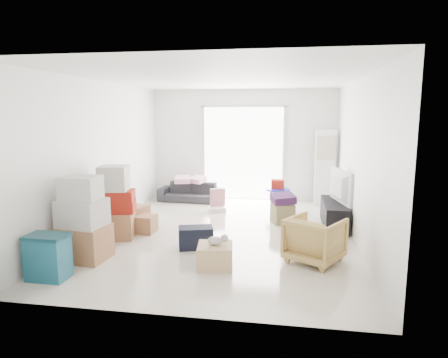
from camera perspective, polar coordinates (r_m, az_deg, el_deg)
room_shell at (r=6.92m, az=-0.10°, el=2.99°), size 4.98×6.48×3.18m
sliding_door at (r=9.87m, az=2.75°, el=4.25°), size 2.10×0.04×2.33m
ac_tower at (r=9.55m, az=14.20°, el=1.58°), size 0.45×0.30×1.75m
tv_console at (r=7.89m, az=15.46°, el=-4.83°), size 0.41×1.38×0.46m
television at (r=7.82m, az=15.56°, el=-2.70°), size 0.83×1.18×0.14m
sofa at (r=9.75m, az=-4.79°, el=-1.43°), size 1.57×0.55×0.60m
pillow_left at (r=9.70m, az=-5.95°, el=0.65°), size 0.43×0.37×0.12m
pillow_right at (r=9.65m, az=-3.74°, el=0.63°), size 0.42×0.40×0.11m
armchair at (r=5.92m, az=12.86°, el=-8.14°), size 0.94×0.93×0.72m
storage_bins at (r=5.69m, az=-23.85°, el=-10.12°), size 0.52×0.37×0.59m
box_stack_a at (r=6.16m, az=-19.50°, el=-5.90°), size 0.72×0.61×1.23m
box_stack_b at (r=7.10m, az=-15.30°, el=-3.81°), size 0.75×0.74×1.24m
box_stack_c at (r=7.68m, az=-13.21°, el=-5.28°), size 0.70×0.64×0.42m
loose_box at (r=7.35m, az=-11.25°, el=-6.30°), size 0.39×0.39×0.31m
duffel_bag at (r=6.41m, az=-4.06°, el=-8.33°), size 0.61×0.46×0.34m
ottoman at (r=7.89m, az=8.36°, el=-4.87°), size 0.50×0.50×0.39m
blanket at (r=7.83m, az=8.41°, el=-3.00°), size 0.53×0.53×0.14m
kids_table at (r=8.98m, az=7.67°, el=-1.27°), size 0.54×0.54×0.67m
toy_walker at (r=8.78m, az=-1.02°, el=-3.71°), size 0.45×0.43×0.48m
wood_crate at (r=5.65m, az=-1.26°, el=-10.91°), size 0.54×0.54×0.32m
plush_bunny at (r=5.58m, az=-0.92°, el=-8.71°), size 0.29×0.16×0.15m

